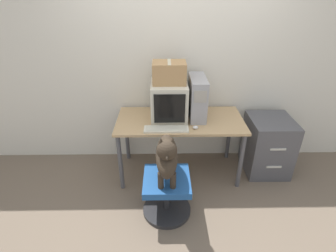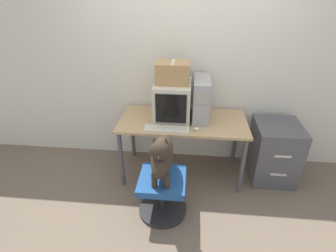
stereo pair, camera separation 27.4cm
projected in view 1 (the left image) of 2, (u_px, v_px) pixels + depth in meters
name	position (u px, v px, depth m)	size (l,w,h in m)	color
ground_plane	(180.00, 189.00, 3.09)	(12.00, 12.00, 0.00)	#6B5B4C
wall_back	(179.00, 63.00, 3.14)	(8.00, 0.05, 2.60)	silver
desk	(180.00, 126.00, 3.08)	(1.47, 0.70, 0.75)	tan
crt_monitor	(169.00, 100.00, 3.00)	(0.41, 0.47, 0.42)	beige
pc_tower	(197.00, 97.00, 3.00)	(0.18, 0.48, 0.47)	#99999E
keyboard	(166.00, 129.00, 2.81)	(0.48, 0.14, 0.03)	beige
computer_mouse	(196.00, 127.00, 2.83)	(0.06, 0.04, 0.04)	silver
office_chair	(167.00, 193.00, 2.68)	(0.51, 0.51, 0.45)	#262628
dog	(167.00, 155.00, 2.45)	(0.21, 0.59, 0.54)	#33281E
filing_cabinet	(267.00, 145.00, 3.28)	(0.51, 0.57, 0.71)	#4C4C51
cardboard_box	(169.00, 73.00, 2.84)	(0.36, 0.27, 0.23)	#A87F51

